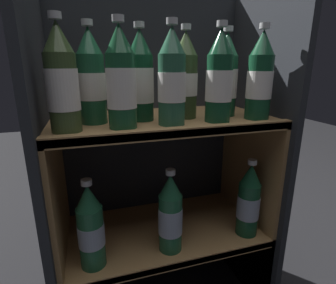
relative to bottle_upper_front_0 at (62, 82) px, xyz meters
The scene contains 17 objects.
fridge_back_wall 0.44m from the bottle_upper_front_0, 47.31° to the left, with size 0.65×0.02×1.02m, color #23262B.
fridge_side_left 0.27m from the bottle_upper_front_0, 123.02° to the left, with size 0.02×0.37×1.02m, color #23262B.
fridge_side_right 0.62m from the bottle_upper_front_0, ahead, with size 0.02×0.37×1.02m, color #23262B.
shelf_lower 0.59m from the bottle_upper_front_0, 19.71° to the left, with size 0.61×0.33×0.28m.
shelf_upper 0.40m from the bottle_upper_front_0, 20.31° to the left, with size 0.61×0.33×0.65m.
bottle_upper_front_0 is the anchor object (origin of this frame).
bottle_upper_front_1 0.12m from the bottle_upper_front_0, ahead, with size 0.07×0.07×0.24m.
bottle_upper_front_2 0.25m from the bottle_upper_front_0, ahead, with size 0.07×0.07×0.24m.
bottle_upper_front_3 0.37m from the bottle_upper_front_0, ahead, with size 0.07×0.07×0.24m.
bottle_upper_front_4 0.49m from the bottle_upper_front_0, ahead, with size 0.07×0.07×0.24m.
bottle_upper_back_0 0.10m from the bottle_upper_front_0, 50.54° to the left, with size 0.07×0.07×0.24m.
bottle_upper_back_1 0.20m from the bottle_upper_front_0, 22.27° to the left, with size 0.07×0.07×0.24m.
bottle_upper_back_2 0.32m from the bottle_upper_front_0, 13.80° to the left, with size 0.07×0.07×0.24m.
bottle_upper_back_3 0.44m from the bottle_upper_front_0, ahead, with size 0.07×0.07×0.24m.
bottle_lower_front_0 0.37m from the bottle_upper_front_0, ahead, with size 0.07×0.07×0.24m.
bottle_lower_front_1 0.44m from the bottle_upper_front_0, ahead, with size 0.07×0.07×0.24m.
bottle_lower_front_2 0.61m from the bottle_upper_front_0, ahead, with size 0.07×0.07×0.24m.
Camera 1 is at (-0.21, -0.55, 0.79)m, focal length 28.00 mm.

